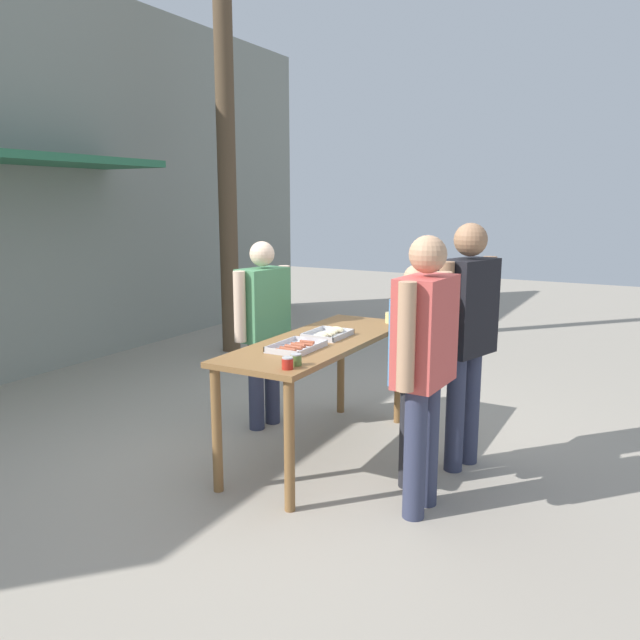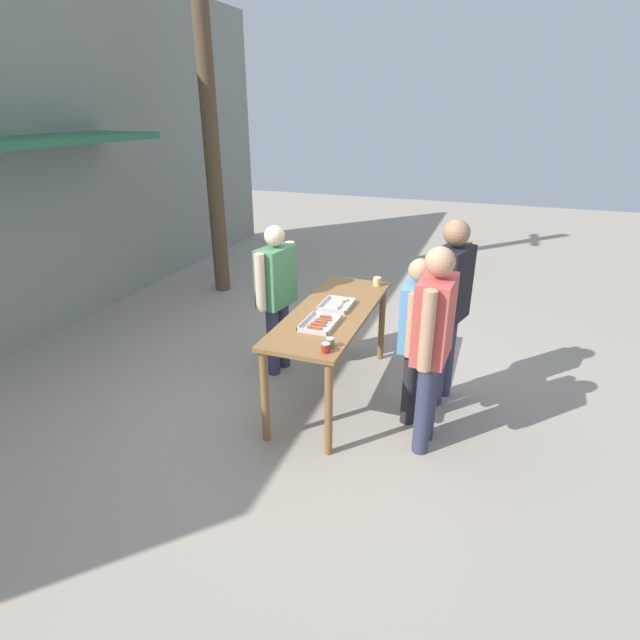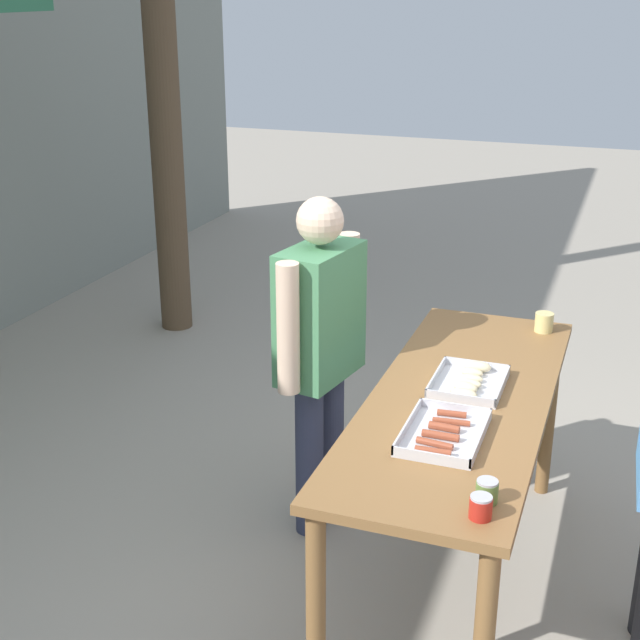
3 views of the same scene
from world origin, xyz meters
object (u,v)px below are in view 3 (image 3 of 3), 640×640
object	(u,v)px
beer_cup	(544,322)
person_server_behind_table	(320,340)
food_tray_buns	(469,382)
condiment_jar_mustard	(481,507)
condiment_jar_ketchup	(487,491)
food_tray_sausages	(443,434)

from	to	relation	value
beer_cup	person_server_behind_table	distance (m)	1.11
food_tray_buns	condiment_jar_mustard	bearing A→B (deg)	-166.92
condiment_jar_mustard	condiment_jar_ketchup	world-z (taller)	same
condiment_jar_mustard	person_server_behind_table	world-z (taller)	person_server_behind_table
food_tray_sausages	beer_cup	xyz separation A→B (m)	(1.24, -0.22, 0.03)
beer_cup	condiment_jar_ketchup	bearing A→B (deg)	-179.67
condiment_jar_mustard	beer_cup	world-z (taller)	beer_cup
food_tray_sausages	condiment_jar_ketchup	world-z (taller)	condiment_jar_ketchup
food_tray_sausages	beer_cup	bearing A→B (deg)	-10.10
condiment_jar_ketchup	person_server_behind_table	distance (m)	1.42
food_tray_buns	condiment_jar_mustard	world-z (taller)	condiment_jar_mustard
condiment_jar_ketchup	beer_cup	world-z (taller)	beer_cup
condiment_jar_ketchup	condiment_jar_mustard	bearing A→B (deg)	179.11
food_tray_sausages	condiment_jar_ketchup	size ratio (longest dim) A/B	5.44
condiment_jar_ketchup	person_server_behind_table	bearing A→B (deg)	42.56
person_server_behind_table	food_tray_sausages	bearing A→B (deg)	-122.03
food_tray_buns	food_tray_sausages	bearing A→B (deg)	179.59
condiment_jar_mustard	beer_cup	distance (m)	1.72
condiment_jar_ketchup	person_server_behind_table	xyz separation A→B (m)	(1.05, 0.96, 0.00)
food_tray_sausages	person_server_behind_table	bearing A→B (deg)	47.77
condiment_jar_ketchup	beer_cup	bearing A→B (deg)	0.33
beer_cup	condiment_jar_mustard	bearing A→B (deg)	-179.74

